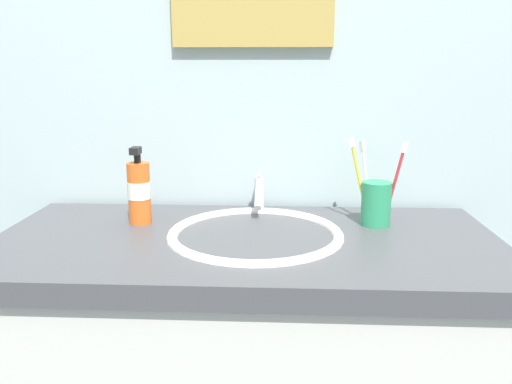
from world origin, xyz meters
The scene contains 8 objects.
tiled_wall_back centered at (0.00, 0.30, 1.20)m, with size 2.30×0.04×2.40m, color silver.
sink_basin centered at (0.02, 0.02, 0.82)m, with size 0.39×0.39×0.10m.
faucet centered at (0.02, 0.20, 0.90)m, with size 0.02×0.14×0.10m.
toothbrush_cup centered at (0.30, 0.11, 0.90)m, with size 0.07×0.07×0.10m, color #2D9966.
toothbrush_yellow centered at (0.26, 0.13, 0.96)m, with size 0.06×0.03×0.20m.
toothbrush_white centered at (0.28, 0.14, 0.96)m, with size 0.04×0.05×0.19m.
toothbrush_red centered at (0.34, 0.11, 0.96)m, with size 0.05×0.02×0.19m.
soap_dispenser centered at (-0.26, 0.10, 0.92)m, with size 0.05×0.06×0.18m.
Camera 1 is at (0.07, -1.05, 1.20)m, focal length 35.78 mm.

